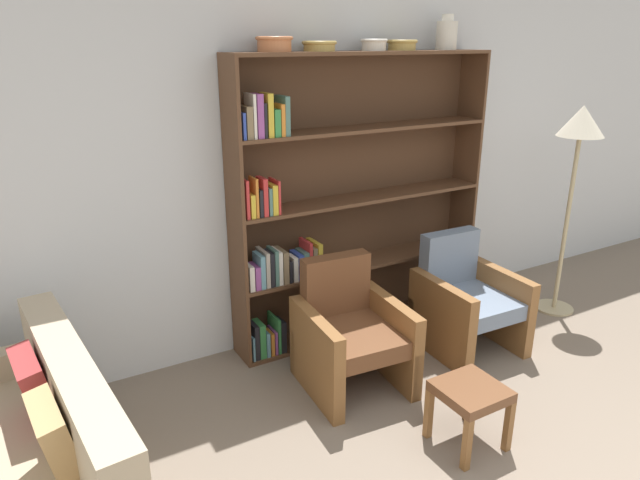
{
  "coord_description": "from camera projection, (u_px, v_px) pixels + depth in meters",
  "views": [
    {
      "loc": [
        -2.15,
        -0.85,
        2.22
      ],
      "look_at": [
        -0.36,
        2.26,
        0.95
      ],
      "focal_mm": 32.0,
      "sensor_mm": 36.0,
      "label": 1
    }
  ],
  "objects": [
    {
      "name": "wall_back",
      "position": [
        326.0,
        158.0,
        4.27
      ],
      "size": [
        12.0,
        0.06,
        2.75
      ],
      "color": "silver",
      "rests_on": "ground"
    },
    {
      "name": "bowl_terracotta",
      "position": [
        402.0,
        44.0,
        4.09
      ],
      "size": [
        0.22,
        0.22,
        0.07
      ],
      "color": "tan",
      "rests_on": "bookshelf"
    },
    {
      "name": "bowl_olive",
      "position": [
        319.0,
        45.0,
        3.77
      ],
      "size": [
        0.23,
        0.23,
        0.07
      ],
      "color": "tan",
      "rests_on": "bookshelf"
    },
    {
      "name": "vase_tall",
      "position": [
        447.0,
        34.0,
        4.26
      ],
      "size": [
        0.16,
        0.16,
        0.25
      ],
      "color": "silver",
      "rests_on": "bookshelf"
    },
    {
      "name": "bowl_slate",
      "position": [
        374.0,
        44.0,
        3.98
      ],
      "size": [
        0.19,
        0.19,
        0.08
      ],
      "color": "silver",
      "rests_on": "bookshelf"
    },
    {
      "name": "floor_lamp",
      "position": [
        579.0,
        138.0,
        4.47
      ],
      "size": [
        0.36,
        0.36,
        1.74
      ],
      "color": "tan",
      "rests_on": "ground"
    },
    {
      "name": "bookshelf",
      "position": [
        343.0,
        205.0,
        4.27
      ],
      "size": [
        2.09,
        0.3,
        2.14
      ],
      "color": "brown",
      "rests_on": "ground"
    },
    {
      "name": "armchair_leather",
      "position": [
        350.0,
        333.0,
        3.79
      ],
      "size": [
        0.69,
        0.73,
        0.84
      ],
      "rotation": [
        0.0,
        0.0,
        3.06
      ],
      "color": "brown",
      "rests_on": "ground"
    },
    {
      "name": "bowl_cream",
      "position": [
        274.0,
        43.0,
        3.61
      ],
      "size": [
        0.24,
        0.24,
        0.1
      ],
      "color": "#C67547",
      "rests_on": "bookshelf"
    },
    {
      "name": "couch",
      "position": [
        23.0,
        477.0,
        2.65
      ],
      "size": [
        0.98,
        1.72,
        0.84
      ],
      "rotation": [
        0.0,
        0.0,
        1.66
      ],
      "color": "tan",
      "rests_on": "ground"
    },
    {
      "name": "footstool",
      "position": [
        470.0,
        397.0,
        3.21
      ],
      "size": [
        0.35,
        0.35,
        0.38
      ],
      "color": "brown",
      "rests_on": "ground"
    },
    {
      "name": "armchair_cushioned",
      "position": [
        466.0,
        300.0,
        4.27
      ],
      "size": [
        0.67,
        0.71,
        0.84
      ],
      "rotation": [
        0.0,
        0.0,
        3.1
      ],
      "color": "brown",
      "rests_on": "ground"
    }
  ]
}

